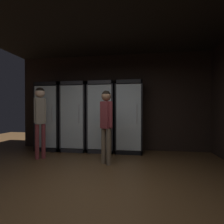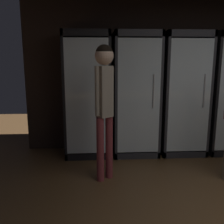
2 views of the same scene
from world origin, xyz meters
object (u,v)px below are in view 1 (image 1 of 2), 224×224
cooler_far_left (51,117)px  shopper_far (40,112)px  cooler_center (102,118)px  cooler_right (129,118)px  cooler_left (76,117)px  shopper_near (106,119)px

cooler_far_left → shopper_far: bearing=-76.1°
cooler_center → cooler_right: 0.77m
cooler_far_left → cooler_right: (2.32, 0.00, -0.00)m
cooler_far_left → cooler_center: same height
cooler_far_left → cooler_left: bearing=0.1°
cooler_right → shopper_far: size_ratio=1.15×
cooler_left → cooler_right: size_ratio=1.00×
cooler_center → shopper_far: size_ratio=1.15×
cooler_center → shopper_near: cooler_center is taller
cooler_center → shopper_far: 1.63m
cooler_left → cooler_right: 1.54m
cooler_far_left → cooler_left: size_ratio=1.00×
cooler_left → cooler_center: bearing=-0.0°
shopper_near → shopper_far: (-1.64, 0.16, 0.13)m
cooler_center → cooler_right: (0.77, -0.00, 0.00)m
cooler_far_left → shopper_far: (0.24, -0.96, 0.15)m
cooler_left → shopper_far: bearing=-119.0°
shopper_near → cooler_left: bearing=134.5°
cooler_center → shopper_near: size_ratio=1.23×
cooler_left → shopper_far: size_ratio=1.15×
cooler_left → cooler_right: bearing=-0.0°
shopper_near → cooler_center: bearing=106.6°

